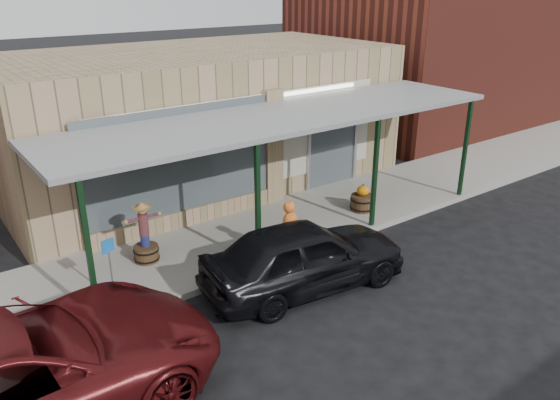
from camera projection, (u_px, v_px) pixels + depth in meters
ground at (382, 285)px, 11.89m from camera, size 120.00×120.00×0.00m
sidewalk at (284, 226)px, 14.56m from camera, size 40.00×3.20×0.15m
storefront at (198, 118)px, 17.20m from camera, size 12.00×6.25×4.20m
awning at (285, 118)px, 13.42m from camera, size 12.00×3.00×3.04m
block_buildings_near at (234, 56)px, 18.44m from camera, size 61.00×8.00×8.00m
barrel_scarecrow at (145, 241)px, 12.43m from camera, size 0.88×0.58×1.46m
barrel_pumpkin at (362, 201)px, 15.26m from camera, size 0.80×0.80×0.77m
handicap_sign at (110, 262)px, 10.74m from camera, size 0.28×0.09×1.36m
parked_sedan at (304, 255)px, 11.54m from camera, size 4.65×2.32×1.64m
car_maroon at (11, 378)px, 7.85m from camera, size 6.42×3.23×1.74m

